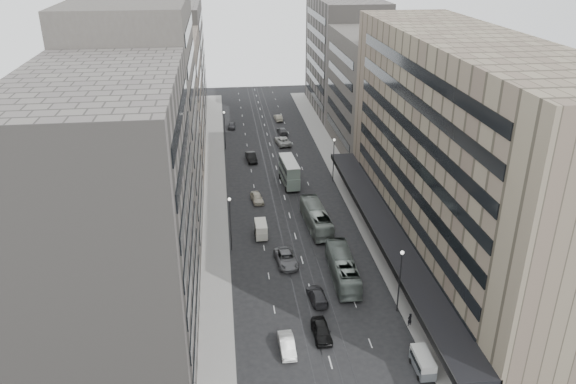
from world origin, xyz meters
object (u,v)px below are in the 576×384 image
bus_near (343,268)px  panel_van (261,229)px  sedan_2 (286,259)px  bus_far (316,217)px  double_decker (289,172)px  vw_microbus (423,362)px  sedan_0 (321,331)px  sedan_1 (287,345)px  pedestrian (410,320)px

bus_near → panel_van: 16.00m
panel_van → sedan_2: size_ratio=0.66×
bus_far → double_decker: 17.18m
vw_microbus → sedan_0: 11.59m
vw_microbus → sedan_0: size_ratio=0.82×
sedan_1 → vw_microbus: bearing=-21.3°
vw_microbus → bus_near: bearing=104.4°
bus_near → sedan_2: size_ratio=2.03×
bus_near → vw_microbus: bearing=105.8°
double_decker → panel_van: bearing=-112.9°
bus_far → bus_near: bearing=90.6°
bus_near → sedan_0: size_ratio=2.50×
sedan_0 → sedan_1: size_ratio=1.05×
bus_far → sedan_1: bearing=70.8°
vw_microbus → panel_van: panel_van is taller
double_decker → sedan_0: bearing=-96.0°
sedan_0 → pedestrian: 10.44m
bus_near → double_decker: size_ratio=1.36×
bus_far → vw_microbus: 33.41m
double_decker → vw_microbus: 50.58m
panel_van → sedan_0: panel_van is taller
double_decker → sedan_0: double_decker is taller
bus_near → sedan_2: bearing=-32.0°
bus_near → sedan_1: bearing=57.6°
bus_near → bus_far: bearing=-84.4°
panel_van → double_decker: bearing=70.7°
double_decker → sedan_1: bearing=-101.1°
bus_far → double_decker: double_decker is taller
double_decker → vw_microbus: double_decker is taller
vw_microbus → panel_van: (-14.37, 30.81, 0.15)m
sedan_0 → double_decker: bearing=86.5°
sedan_2 → double_decker: bearing=76.8°
panel_van → sedan_2: bearing=-70.5°
bus_near → sedan_1: bus_near is taller
bus_near → double_decker: 31.98m
bus_far → sedan_0: 26.48m
bus_far → pedestrian: bus_far is taller
sedan_0 → bus_far: bearing=80.5°
vw_microbus → pedestrian: vw_microbus is taller
sedan_0 → pedestrian: pedestrian is taller
bus_far → panel_van: bus_far is taller
double_decker → pedestrian: double_decker is taller
sedan_1 → panel_van: bearing=90.2°
vw_microbus → panel_van: size_ratio=1.02×
sedan_2 → pedestrian: (12.49, -15.47, 0.17)m
sedan_2 → pedestrian: 19.89m
sedan_0 → panel_van: bearing=100.4°
bus_far → panel_van: bearing=10.3°
sedan_1 → pedestrian: pedestrian is taller
vw_microbus → sedan_2: (-11.49, 22.75, -0.36)m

